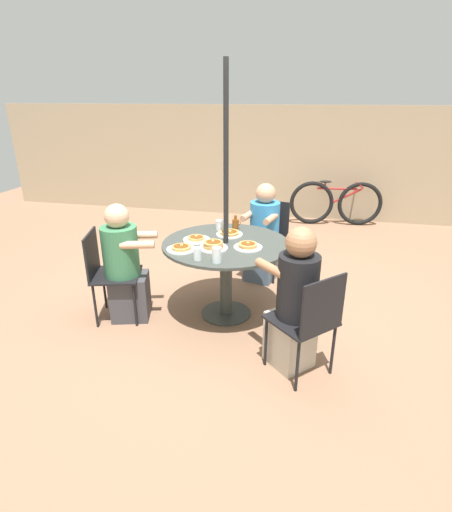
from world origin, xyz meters
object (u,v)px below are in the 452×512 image
patio_chair_south (107,270)px  drinking_glass_a (197,254)px  pancake_plate_a (230,233)px  diner_east (263,236)px  coffee_cup (220,225)px  pancake_plate_d (196,239)px  bicycle (336,203)px  drinking_glass_b (217,255)px  patio_table (226,257)px  diner_north (294,304)px  patio_chair_east (269,233)px  pancake_plate_b (248,246)px  patio_chair_north (309,318)px  pancake_plate_c (213,246)px  pancake_plate_e (181,248)px  syrup_bottle (236,224)px  diner_south (125,267)px

patio_chair_south → drinking_glass_a: bearing=65.0°
patio_chair_south → pancake_plate_a: bearing=100.3°
diner_east → coffee_cup: size_ratio=11.48×
pancake_plate_d → bicycle: bearing=66.1°
drinking_glass_b → bicycle: drinking_glass_b is taller
patio_table → drinking_glass_a: (-0.15, -0.46, 0.20)m
coffee_cup → drinking_glass_a: bearing=-90.4°
diner_east → drinking_glass_b: diner_east is taller
diner_north → pancake_plate_a: bearing=82.5°
patio_chair_east → pancake_plate_d: size_ratio=3.40×
pancake_plate_b → diner_north: bearing=-51.8°
patio_chair_north → drinking_glass_b: 0.89m
patio_chair_north → bicycle: (0.37, 4.07, -0.14)m
pancake_plate_c → bicycle: (1.24, 3.46, -0.42)m
patio_chair_east → drinking_glass_a: size_ratio=8.03×
pancake_plate_a → coffee_cup: coffee_cup is taller
pancake_plate_d → bicycle: (1.45, 3.27, -0.40)m
patio_table → patio_chair_north: patio_chair_north is taller
diner_north → pancake_plate_e: 1.12m
patio_table → bicycle: bearing=70.4°
patio_chair_north → syrup_bottle: syrup_bottle is taller
bicycle → pancake_plate_b: bearing=-112.2°
patio_chair_east → pancake_plate_b: size_ratio=3.40×
patio_chair_east → drinking_glass_b: (-0.26, -1.56, 0.31)m
pancake_plate_b → pancake_plate_d: size_ratio=1.00×
pancake_plate_e → syrup_bottle: (0.36, 0.69, 0.04)m
diner_north → coffee_cup: bearing=83.1°
bicycle → pancake_plate_e: bearing=-119.7°
diner_east → pancake_plate_d: diner_east is taller
bicycle → diner_south: bearing=-127.2°
patio_table → pancake_plate_e: bearing=-142.3°
diner_south → pancake_plate_b: (1.14, 0.15, 0.25)m
patio_chair_east → diner_east: bearing=90.0°
drinking_glass_b → patio_chair_south: bearing=170.7°
diner_south → pancake_plate_e: size_ratio=4.44×
patio_chair_north → diner_north: (-0.12, 0.12, 0.05)m
pancake_plate_e → drinking_glass_a: size_ratio=2.36×
pancake_plate_a → pancake_plate_b: size_ratio=1.00×
diner_south → coffee_cup: bearing=113.0°
syrup_bottle → pancake_plate_b: bearing=-67.8°
diner_north → pancake_plate_b: (-0.46, 0.58, 0.22)m
pancake_plate_a → pancake_plate_e: size_ratio=1.00×
pancake_plate_d → bicycle: 3.60m
pancake_plate_b → pancake_plate_e: size_ratio=1.00×
pancake_plate_a → diner_south: bearing=-152.9°
coffee_cup → pancake_plate_c: bearing=-83.4°
patio_chair_east → diner_south: bearing=62.6°
patio_chair_east → pancake_plate_e: 1.52m
pancake_plate_b → patio_chair_south: bearing=-171.5°
diner_east → pancake_plate_c: (-0.32, -1.10, 0.27)m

